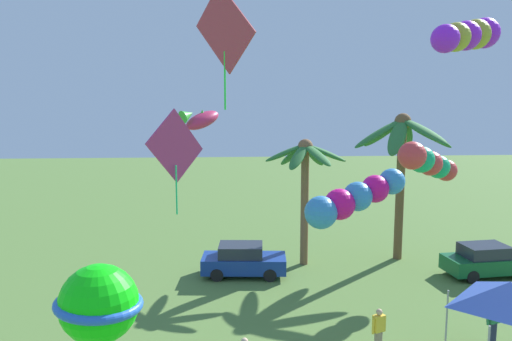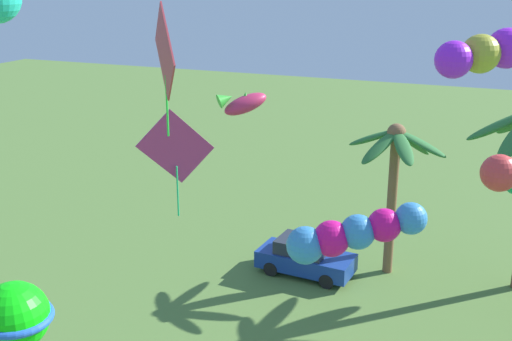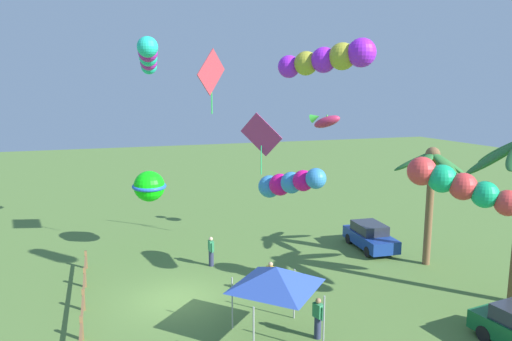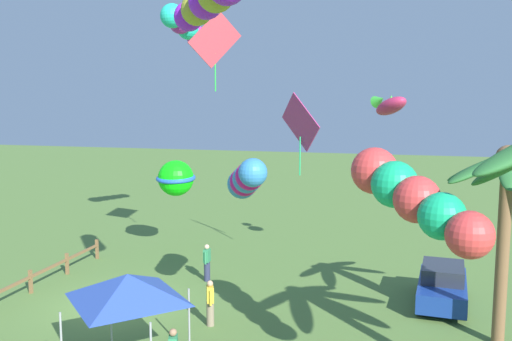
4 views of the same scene
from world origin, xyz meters
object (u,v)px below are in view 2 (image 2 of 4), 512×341
parked_car_0 (305,257)px  kite_ball_3 (14,316)px  kite_diamond_7 (176,149)px  kite_diamond_6 (165,53)px  kite_fish_2 (243,103)px  palm_tree_1 (395,159)px  kite_tube_4 (351,234)px

parked_car_0 → kite_ball_3: (-3.61, -12.20, 3.10)m
kite_ball_3 → kite_diamond_7: (1.14, 6.29, 2.78)m
kite_diamond_6 → kite_diamond_7: size_ratio=0.92×
kite_ball_3 → kite_fish_2: bearing=79.7°
parked_car_0 → kite_diamond_6: kite_diamond_6 is taller
palm_tree_1 → kite_tube_4: bearing=-88.0°
palm_tree_1 → kite_ball_3: palm_tree_1 is taller
kite_fish_2 → kite_tube_4: bearing=-40.7°
kite_fish_2 → kite_diamond_6: (0.99, -6.99, 2.62)m
palm_tree_1 → kite_tube_4: 8.14m
kite_tube_4 → kite_diamond_7: size_ratio=1.02×
kite_diamond_6 → kite_diamond_7: (-1.66, 3.27, -3.42)m
kite_diamond_6 → parked_car_0: bearing=85.0°
palm_tree_1 → kite_diamond_6: bearing=-110.2°
parked_car_0 → kite_tube_4: bearing=-62.9°
kite_tube_4 → kite_diamond_7: bearing=172.7°
palm_tree_1 → kite_fish_2: 6.64m
palm_tree_1 → kite_fish_2: (-4.91, -3.66, 2.55)m
parked_car_0 → kite_ball_3: bearing=-106.5°
kite_tube_4 → kite_diamond_7: kite_diamond_7 is taller
parked_car_0 → kite_fish_2: (-1.79, -2.19, 6.68)m
kite_ball_3 → kite_tube_4: kite_tube_4 is taller
parked_car_0 → kite_tube_4: 8.60m
parked_car_0 → kite_diamond_7: bearing=-112.7°
kite_ball_3 → kite_tube_4: size_ratio=0.53×
palm_tree_1 → parked_car_0: size_ratio=1.57×
palm_tree_1 → kite_diamond_6: size_ratio=1.91×
kite_fish_2 → kite_ball_3: size_ratio=0.97×
kite_fish_2 → palm_tree_1: bearing=36.7°
kite_diamond_6 → palm_tree_1: bearing=69.8°
parked_car_0 → kite_diamond_6: (-0.81, -9.18, 9.30)m
palm_tree_1 → parked_car_0: bearing=-154.6°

